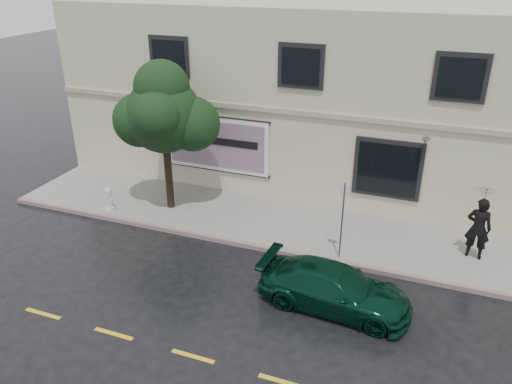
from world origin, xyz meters
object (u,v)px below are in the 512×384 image
(fire_hydrant, at_px, (109,199))
(street_tree, at_px, (164,116))
(pedestrian, at_px, (478,228))
(car, at_px, (334,288))

(fire_hydrant, bearing_deg, street_tree, 40.46)
(fire_hydrant, bearing_deg, pedestrian, 20.06)
(pedestrian, relative_size, fire_hydrant, 2.31)
(car, relative_size, fire_hydrant, 4.70)
(street_tree, xyz_separation_m, fire_hydrant, (-1.98, -0.97, -3.05))
(car, xyz_separation_m, fire_hydrant, (-8.84, 2.48, -0.02))
(street_tree, bearing_deg, car, -26.70)
(pedestrian, height_order, fire_hydrant, pedestrian)
(pedestrian, bearing_deg, fire_hydrant, 13.65)
(car, height_order, pedestrian, pedestrian)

